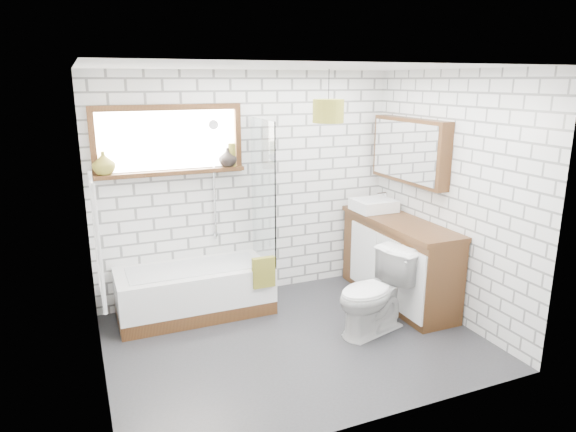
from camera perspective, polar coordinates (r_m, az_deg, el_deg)
name	(u,v)px	position (r m, az deg, el deg)	size (l,w,h in m)	color
floor	(295,341)	(5.01, 0.76, -13.74)	(3.40, 2.60, 0.01)	#27272A
ceiling	(296,66)	(4.40, 0.87, 16.30)	(3.40, 2.60, 0.01)	white
wall_back	(248,186)	(5.73, -4.44, 3.31)	(3.40, 0.01, 2.50)	white
wall_front	(374,260)	(3.44, 9.59, -4.79)	(3.40, 0.01, 2.50)	white
wall_left	(90,235)	(4.19, -21.09, -2.03)	(0.01, 2.60, 2.50)	white
wall_right	(449,197)	(5.44, 17.50, 2.03)	(0.01, 2.60, 2.50)	white
window	(169,141)	(5.40, -13.07, 8.17)	(1.52, 0.16, 0.68)	#39200F
towel_radiator	(97,241)	(4.20, -20.42, -2.62)	(0.06, 0.52, 1.00)	white
mirror_cabinet	(409,151)	(5.78, 13.33, 7.08)	(0.16, 1.20, 0.70)	#39200F
shower_riser	(214,181)	(5.56, -8.22, 3.89)	(0.02, 0.02, 1.30)	silver
bathtub	(195,291)	(5.52, -10.28, -8.19)	(1.58, 0.70, 0.51)	white
shower_screen	(263,191)	(5.42, -2.81, 2.78)	(0.02, 0.72, 1.50)	white
towel_green	(264,272)	(5.28, -2.73, -6.27)	(0.23, 0.06, 0.32)	olive
towel_beige	(264,272)	(5.28, -2.73, -6.27)	(0.18, 0.04, 0.23)	tan
vanity	(398,260)	(5.82, 12.15, -4.82)	(0.52, 1.63, 0.93)	#39200F
basin	(374,205)	(6.00, 9.50, 1.20)	(0.45, 0.39, 0.13)	white
tap	(386,199)	(6.07, 10.80, 1.88)	(0.03, 0.03, 0.15)	silver
toilet	(374,293)	(5.07, 9.57, -8.46)	(0.80, 0.45, 0.81)	white
vase_olive	(104,165)	(5.33, -19.79, 5.34)	(0.22, 0.22, 0.23)	olive
vase_dark	(228,159)	(5.53, -6.70, 6.30)	(0.19, 0.19, 0.20)	black
bottle	(232,157)	(5.54, -6.23, 6.56)	(0.08, 0.08, 0.24)	olive
pendant	(328,111)	(5.16, 4.50, 11.55)	(0.31, 0.31, 0.23)	olive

